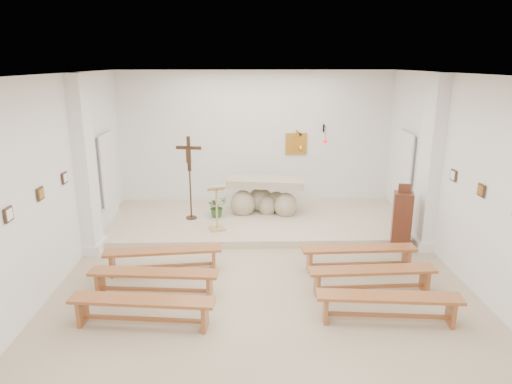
{
  "coord_description": "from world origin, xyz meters",
  "views": [
    {
      "loc": [
        -0.31,
        -6.68,
        3.69
      ],
      "look_at": [
        -0.08,
        1.6,
        1.32
      ],
      "focal_mm": 32.0,
      "sensor_mm": 36.0,
      "label": 1
    }
  ],
  "objects_px": {
    "altar": "(265,198)",
    "lectern": "(217,207)",
    "bench_right_front": "(359,253)",
    "bench_left_second": "(154,277)",
    "crucifix_stand": "(190,172)",
    "bench_right_third": "(388,302)",
    "bench_left_front": "(163,255)",
    "bench_left_third": "(142,306)",
    "bench_right_second": "(372,275)",
    "donation_pedestal": "(402,221)"
  },
  "relations": [
    {
      "from": "altar",
      "to": "lectern",
      "type": "distance_m",
      "value": 1.59
    },
    {
      "from": "altar",
      "to": "lectern",
      "type": "bearing_deg",
      "value": -125.72
    },
    {
      "from": "bench_right_front",
      "to": "bench_left_second",
      "type": "bearing_deg",
      "value": -168.12
    },
    {
      "from": "crucifix_stand",
      "to": "bench_right_third",
      "type": "height_order",
      "value": "crucifix_stand"
    },
    {
      "from": "bench_right_third",
      "to": "lectern",
      "type": "bearing_deg",
      "value": 132.32
    },
    {
      "from": "altar",
      "to": "lectern",
      "type": "xyz_separation_m",
      "value": [
        -1.09,
        -1.15,
        0.15
      ]
    },
    {
      "from": "bench_right_front",
      "to": "bench_left_second",
      "type": "relative_size",
      "value": 1.0
    },
    {
      "from": "bench_left_second",
      "to": "altar",
      "type": "bearing_deg",
      "value": 67.55
    },
    {
      "from": "bench_left_front",
      "to": "bench_left_second",
      "type": "height_order",
      "value": "same"
    },
    {
      "from": "crucifix_stand",
      "to": "bench_left_third",
      "type": "distance_m",
      "value": 4.4
    },
    {
      "from": "crucifix_stand",
      "to": "bench_left_front",
      "type": "height_order",
      "value": "crucifix_stand"
    },
    {
      "from": "altar",
      "to": "bench_right_third",
      "type": "xyz_separation_m",
      "value": [
        1.58,
        -4.67,
        -0.18
      ]
    },
    {
      "from": "lectern",
      "to": "bench_left_third",
      "type": "bearing_deg",
      "value": -120.65
    },
    {
      "from": "lectern",
      "to": "bench_right_front",
      "type": "relative_size",
      "value": 0.49
    },
    {
      "from": "bench_left_front",
      "to": "bench_right_second",
      "type": "distance_m",
      "value": 3.66
    },
    {
      "from": "crucifix_stand",
      "to": "bench_right_second",
      "type": "height_order",
      "value": "crucifix_stand"
    },
    {
      "from": "bench_left_third",
      "to": "lectern",
      "type": "bearing_deg",
      "value": 82.22
    },
    {
      "from": "donation_pedestal",
      "to": "bench_right_second",
      "type": "relative_size",
      "value": 0.66
    },
    {
      "from": "lectern",
      "to": "bench_left_second",
      "type": "xyz_separation_m",
      "value": [
        -0.88,
        -2.64,
        -0.33
      ]
    },
    {
      "from": "donation_pedestal",
      "to": "bench_right_front",
      "type": "bearing_deg",
      "value": -124.14
    },
    {
      "from": "lectern",
      "to": "donation_pedestal",
      "type": "bearing_deg",
      "value": -28.87
    },
    {
      "from": "lectern",
      "to": "bench_right_second",
      "type": "relative_size",
      "value": 0.49
    },
    {
      "from": "lectern",
      "to": "bench_left_front",
      "type": "bearing_deg",
      "value": -133.22
    },
    {
      "from": "altar",
      "to": "bench_right_front",
      "type": "relative_size",
      "value": 0.9
    },
    {
      "from": "lectern",
      "to": "bench_right_third",
      "type": "distance_m",
      "value": 4.44
    },
    {
      "from": "crucifix_stand",
      "to": "bench_right_second",
      "type": "bearing_deg",
      "value": -34.46
    },
    {
      "from": "donation_pedestal",
      "to": "bench_left_second",
      "type": "distance_m",
      "value": 4.99
    },
    {
      "from": "bench_left_second",
      "to": "bench_right_third",
      "type": "height_order",
      "value": "same"
    },
    {
      "from": "bench_left_front",
      "to": "bench_left_second",
      "type": "distance_m",
      "value": 0.88
    },
    {
      "from": "crucifix_stand",
      "to": "bench_left_third",
      "type": "height_order",
      "value": "crucifix_stand"
    },
    {
      "from": "bench_right_front",
      "to": "bench_left_third",
      "type": "relative_size",
      "value": 0.99
    },
    {
      "from": "donation_pedestal",
      "to": "bench_right_front",
      "type": "relative_size",
      "value": 0.66
    },
    {
      "from": "crucifix_stand",
      "to": "bench_left_front",
      "type": "distance_m",
      "value": 2.7
    },
    {
      "from": "altar",
      "to": "bench_right_front",
      "type": "height_order",
      "value": "altar"
    },
    {
      "from": "bench_right_second",
      "to": "crucifix_stand",
      "type": "bearing_deg",
      "value": 131.95
    },
    {
      "from": "altar",
      "to": "bench_left_second",
      "type": "bearing_deg",
      "value": -109.59
    },
    {
      "from": "lectern",
      "to": "bench_left_third",
      "type": "xyz_separation_m",
      "value": [
        -0.88,
        -3.53,
        -0.33
      ]
    },
    {
      "from": "bench_right_front",
      "to": "bench_right_second",
      "type": "relative_size",
      "value": 1.0
    },
    {
      "from": "crucifix_stand",
      "to": "bench_left_third",
      "type": "bearing_deg",
      "value": -81.77
    },
    {
      "from": "lectern",
      "to": "crucifix_stand",
      "type": "xyz_separation_m",
      "value": [
        -0.65,
        0.77,
        0.61
      ]
    },
    {
      "from": "lectern",
      "to": "bench_left_third",
      "type": "height_order",
      "value": "lectern"
    },
    {
      "from": "bench_left_second",
      "to": "bench_right_second",
      "type": "distance_m",
      "value": 3.55
    },
    {
      "from": "crucifix_stand",
      "to": "bench_left_front",
      "type": "bearing_deg",
      "value": -83.89
    },
    {
      "from": "bench_right_front",
      "to": "bench_left_second",
      "type": "xyz_separation_m",
      "value": [
        -3.55,
        -0.88,
        0.0
      ]
    },
    {
      "from": "bench_right_second",
      "to": "bench_left_third",
      "type": "relative_size",
      "value": 0.99
    },
    {
      "from": "bench_right_front",
      "to": "donation_pedestal",
      "type": "bearing_deg",
      "value": 38.9
    },
    {
      "from": "crucifix_stand",
      "to": "donation_pedestal",
      "type": "height_order",
      "value": "crucifix_stand"
    },
    {
      "from": "bench_right_third",
      "to": "bench_right_front",
      "type": "bearing_deg",
      "value": 95.15
    },
    {
      "from": "bench_right_front",
      "to": "bench_right_third",
      "type": "xyz_separation_m",
      "value": [
        0.0,
        -1.77,
        0.0
      ]
    },
    {
      "from": "lectern",
      "to": "bench_left_second",
      "type": "distance_m",
      "value": 2.8
    }
  ]
}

